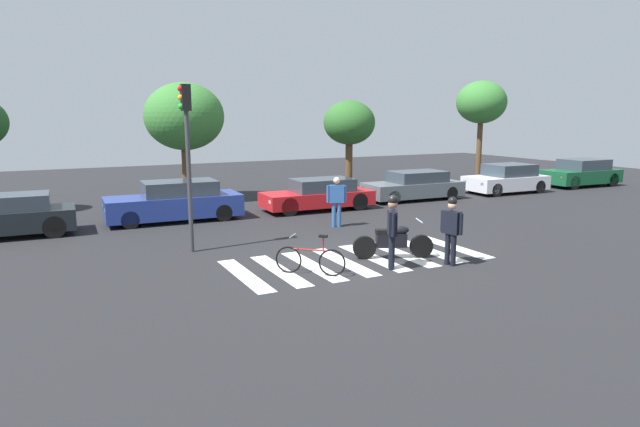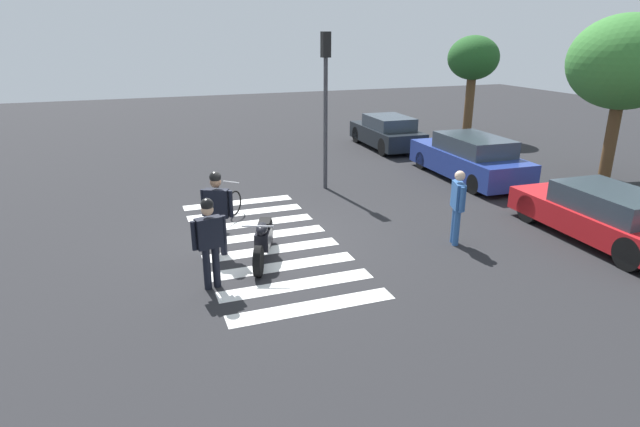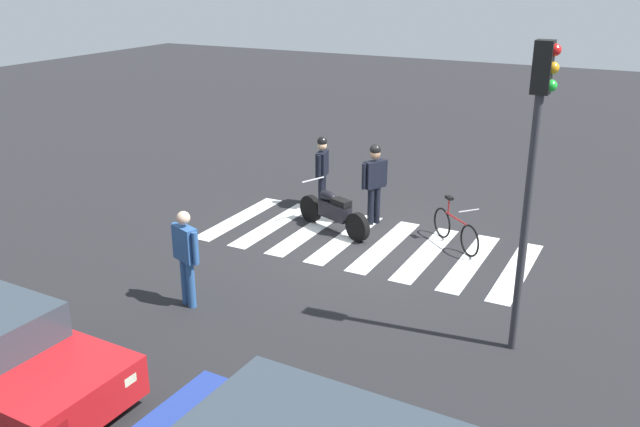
{
  "view_description": "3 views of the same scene",
  "coord_description": "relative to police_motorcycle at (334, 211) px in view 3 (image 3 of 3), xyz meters",
  "views": [
    {
      "loc": [
        -7.27,
        -12.06,
        3.79
      ],
      "look_at": [
        -0.26,
        1.71,
        0.98
      ],
      "focal_mm": 30.9,
      "sensor_mm": 36.0,
      "label": 1
    },
    {
      "loc": [
        10.81,
        -2.66,
        4.54
      ],
      "look_at": [
        0.71,
        1.04,
        0.81
      ],
      "focal_mm": 29.42,
      "sensor_mm": 36.0,
      "label": 2
    },
    {
      "loc": [
        -5.27,
        12.14,
        5.42
      ],
      "look_at": [
        0.72,
        0.67,
        0.74
      ],
      "focal_mm": 38.04,
      "sensor_mm": 36.0,
      "label": 3
    }
  ],
  "objects": [
    {
      "name": "ground_plane",
      "position": [
        -0.89,
        0.28,
        -0.45
      ],
      "size": [
        60.0,
        60.0,
        0.0
      ],
      "primitive_type": "plane",
      "color": "#232326"
    },
    {
      "name": "police_motorcycle",
      "position": [
        0.0,
        0.0,
        0.0
      ],
      "size": [
        2.05,
        1.02,
        1.03
      ],
      "color": "black",
      "rests_on": "ground_plane"
    },
    {
      "name": "leaning_bicycle",
      "position": [
        -2.61,
        -0.38,
        -0.08
      ],
      "size": [
        1.32,
        1.19,
        0.99
      ],
      "color": "black",
      "rests_on": "ground_plane"
    },
    {
      "name": "officer_on_foot",
      "position": [
        -0.6,
        -0.82,
        0.62
      ],
      "size": [
        0.42,
        0.61,
        1.84
      ],
      "color": "black",
      "rests_on": "ground_plane"
    },
    {
      "name": "officer_by_motorcycle",
      "position": [
        0.91,
        -1.22,
        0.56
      ],
      "size": [
        0.3,
        0.65,
        1.76
      ],
      "color": "black",
      "rests_on": "ground_plane"
    },
    {
      "name": "pedestrian_bystander",
      "position": [
        0.63,
        4.26,
        0.52
      ],
      "size": [
        0.65,
        0.35,
        1.7
      ],
      "color": "#2D5999",
      "rests_on": "ground_plane"
    },
    {
      "name": "crosswalk_stripes",
      "position": [
        -0.89,
        0.28,
        -0.45
      ],
      "size": [
        6.75,
        3.02,
        0.01
      ],
      "color": "silver",
      "rests_on": "ground_plane"
    },
    {
      "name": "traffic_light_pole",
      "position": [
        -4.6,
        3.1,
        2.58
      ],
      "size": [
        0.33,
        0.24,
        4.56
      ],
      "color": "#38383D",
      "rests_on": "ground_plane"
    }
  ]
}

